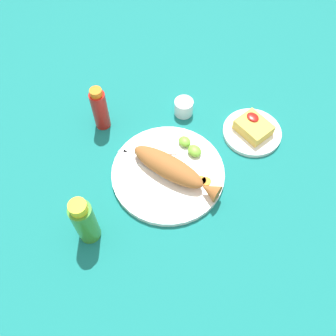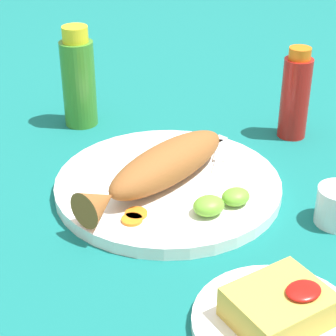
{
  "view_description": "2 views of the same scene",
  "coord_description": "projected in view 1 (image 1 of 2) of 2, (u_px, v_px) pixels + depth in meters",
  "views": [
    {
      "loc": [
        -0.42,
        0.35,
        0.94
      ],
      "look_at": [
        0.0,
        0.0,
        0.04
      ],
      "focal_mm": 40.0,
      "sensor_mm": 36.0,
      "label": 1
    },
    {
      "loc": [
        -0.4,
        -0.64,
        0.47
      ],
      "look_at": [
        0.0,
        0.0,
        0.04
      ],
      "focal_mm": 65.0,
      "sensor_mm": 36.0,
      "label": 2
    }
  ],
  "objects": [
    {
      "name": "carrot_slice_mid",
      "position": [
        206.0,
        181.0,
        1.05
      ],
      "size": [
        0.03,
        0.03,
        0.0
      ],
      "primitive_type": "cylinder",
      "color": "orange",
      "rests_on": "main_plate"
    },
    {
      "name": "ground_plane",
      "position": [
        168.0,
        175.0,
        1.09
      ],
      "size": [
        4.0,
        4.0,
        0.0
      ],
      "primitive_type": "plane",
      "color": "#146B66"
    },
    {
      "name": "carrot_slice_near",
      "position": [
        201.0,
        180.0,
        1.05
      ],
      "size": [
        0.03,
        0.03,
        0.0
      ],
      "primitive_type": "cylinder",
      "color": "orange",
      "rests_on": "main_plate"
    },
    {
      "name": "main_plate",
      "position": [
        168.0,
        173.0,
        1.08
      ],
      "size": [
        0.33,
        0.33,
        0.02
      ],
      "primitive_type": "cylinder",
      "color": "white",
      "rests_on": "ground_plane"
    },
    {
      "name": "lime_wedge_side",
      "position": [
        185.0,
        141.0,
        1.11
      ],
      "size": [
        0.04,
        0.03,
        0.02
      ],
      "primitive_type": "ellipsoid",
      "color": "#6BB233",
      "rests_on": "main_plate"
    },
    {
      "name": "hot_sauce_bottle_red",
      "position": [
        100.0,
        109.0,
        1.12
      ],
      "size": [
        0.05,
        0.05,
        0.15
      ],
      "color": "#B21914",
      "rests_on": "ground_plane"
    },
    {
      "name": "fried_fish",
      "position": [
        173.0,
        169.0,
        1.04
      ],
      "size": [
        0.28,
        0.14,
        0.06
      ],
      "rotation": [
        0.0,
        0.0,
        0.3
      ],
      "color": "#935628",
      "rests_on": "main_plate"
    },
    {
      "name": "fork_far",
      "position": [
        150.0,
        152.0,
        1.11
      ],
      "size": [
        0.14,
        0.14,
        0.0
      ],
      "rotation": [
        0.0,
        0.0,
        7.09
      ],
      "color": "silver",
      "rests_on": "main_plate"
    },
    {
      "name": "lime_wedge_main",
      "position": [
        194.0,
        150.0,
        1.1
      ],
      "size": [
        0.04,
        0.04,
        0.02
      ],
      "primitive_type": "ellipsoid",
      "color": "#6BB233",
      "rests_on": "main_plate"
    },
    {
      "name": "salt_cup",
      "position": [
        184.0,
        108.0,
        1.19
      ],
      "size": [
        0.06,
        0.06,
        0.05
      ],
      "color": "silver",
      "rests_on": "ground_plane"
    },
    {
      "name": "fork_near",
      "position": [
        141.0,
        163.0,
        1.08
      ],
      "size": [
        0.18,
        0.06,
        0.0
      ],
      "rotation": [
        0.0,
        0.0,
        6.57
      ],
      "color": "silver",
      "rests_on": "main_plate"
    },
    {
      "name": "side_plate_fries",
      "position": [
        252.0,
        132.0,
        1.16
      ],
      "size": [
        0.18,
        0.18,
        0.01
      ],
      "primitive_type": "cylinder",
      "color": "white",
      "rests_on": "ground_plane"
    },
    {
      "name": "hot_sauce_bottle_green",
      "position": [
        85.0,
        221.0,
        0.92
      ],
      "size": [
        0.06,
        0.06,
        0.17
      ],
      "color": "#3D8428",
      "rests_on": "ground_plane"
    },
    {
      "name": "fries_pile",
      "position": [
        253.0,
        127.0,
        1.14
      ],
      "size": [
        0.1,
        0.08,
        0.04
      ],
      "color": "gold",
      "rests_on": "side_plate_fries"
    }
  ]
}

